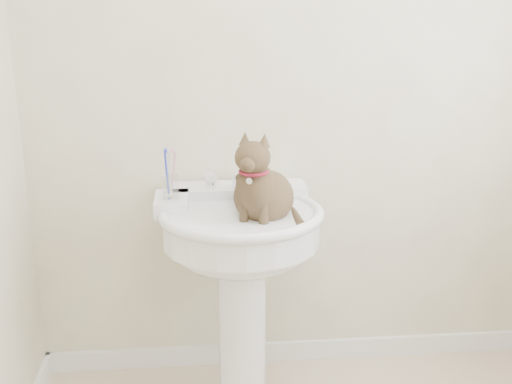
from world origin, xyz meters
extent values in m
cube|color=white|center=(0.00, 1.09, 0.04)|extent=(2.20, 0.02, 0.09)
cylinder|color=white|center=(-0.26, 0.80, 0.33)|extent=(0.18, 0.18, 0.66)
cylinder|color=white|center=(-0.26, 0.80, 0.76)|extent=(0.58, 0.58, 0.13)
ellipsoid|color=white|center=(-0.26, 0.80, 0.69)|extent=(0.53, 0.46, 0.21)
torus|color=white|center=(-0.26, 0.80, 0.82)|extent=(0.61, 0.61, 0.04)
cube|color=white|center=(-0.26, 1.01, 0.83)|extent=(0.54, 0.14, 0.06)
cube|color=white|center=(-0.52, 0.89, 0.83)|extent=(0.13, 0.19, 0.06)
cylinder|color=silver|center=(-0.26, 0.96, 0.88)|extent=(0.05, 0.05, 0.05)
cylinder|color=silver|center=(-0.26, 0.91, 0.91)|extent=(0.04, 0.04, 0.14)
sphere|color=white|center=(-0.37, 0.98, 0.90)|extent=(0.06, 0.06, 0.06)
sphere|color=white|center=(-0.15, 0.98, 0.90)|extent=(0.06, 0.06, 0.06)
cube|color=gold|center=(-0.17, 1.05, 0.87)|extent=(0.10, 0.07, 0.03)
cylinder|color=silver|center=(-0.52, 0.86, 0.86)|extent=(0.07, 0.07, 0.01)
cylinder|color=white|center=(-0.52, 0.86, 0.91)|extent=(0.06, 0.06, 0.09)
cylinder|color=#2231CA|center=(-0.53, 0.86, 0.96)|extent=(0.01, 0.01, 0.17)
cylinder|color=silver|center=(-0.52, 0.86, 0.96)|extent=(0.01, 0.01, 0.17)
cylinder|color=pink|center=(-0.51, 0.86, 0.96)|extent=(0.01, 0.01, 0.17)
ellipsoid|color=brown|center=(-0.19, 0.80, 0.88)|extent=(0.22, 0.25, 0.20)
ellipsoid|color=brown|center=(-0.19, 0.71, 0.94)|extent=(0.14, 0.13, 0.18)
ellipsoid|color=brown|center=(-0.19, 0.68, 1.06)|extent=(0.12, 0.11, 0.11)
cone|color=brown|center=(-0.23, 0.70, 1.12)|extent=(0.04, 0.04, 0.05)
cone|color=brown|center=(-0.16, 0.70, 1.12)|extent=(0.04, 0.04, 0.05)
cylinder|color=brown|center=(-0.08, 0.82, 0.81)|extent=(0.03, 0.03, 0.23)
torus|color=maroon|center=(-0.19, 0.69, 1.01)|extent=(0.10, 0.10, 0.01)
camera|label=1|loc=(-0.41, -1.40, 1.62)|focal=45.00mm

